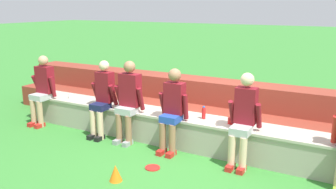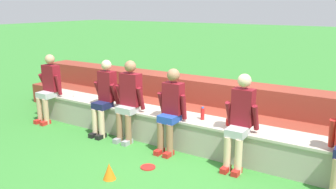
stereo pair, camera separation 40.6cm
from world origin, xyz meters
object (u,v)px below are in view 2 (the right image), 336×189
at_px(water_bottle_near_left, 203,114).
at_px(water_bottle_center_gap, 52,85).
at_px(person_left_of_center, 104,96).
at_px(plastic_cup_left_end, 229,122).
at_px(person_center, 129,98).
at_px(person_far_right, 240,119).
at_px(plastic_cup_right_end, 76,94).
at_px(frisbee, 148,167).
at_px(person_far_left, 49,86).
at_px(sports_cone, 109,171).
at_px(person_right_of_center, 171,108).

bearing_deg(water_bottle_near_left, water_bottle_center_gap, 179.82).
relative_size(person_left_of_center, plastic_cup_left_end, 13.43).
xyz_separation_m(person_center, person_far_right, (2.11, 0.01, -0.03)).
distance_m(plastic_cup_right_end, frisbee, 2.83).
height_order(person_far_left, plastic_cup_right_end, person_far_left).
bearing_deg(sports_cone, person_left_of_center, 133.69).
bearing_deg(person_far_left, person_right_of_center, 0.25).
height_order(water_bottle_near_left, plastic_cup_left_end, water_bottle_near_left).
relative_size(person_far_left, sports_cone, 5.91).
height_order(water_bottle_center_gap, water_bottle_near_left, water_bottle_center_gap).
bearing_deg(frisbee, sports_cone, -113.03).
bearing_deg(sports_cone, plastic_cup_left_end, 55.78).
xyz_separation_m(person_center, sports_cone, (0.71, -1.36, -0.68)).
height_order(plastic_cup_left_end, frisbee, plastic_cup_left_end).
distance_m(person_right_of_center, plastic_cup_left_end, 0.97).
height_order(person_right_of_center, sports_cone, person_right_of_center).
bearing_deg(person_center, plastic_cup_left_end, 8.27).
bearing_deg(plastic_cup_left_end, water_bottle_near_left, 175.73).
relative_size(person_center, plastic_cup_right_end, 14.45).
bearing_deg(person_far_right, person_far_left, -179.29).
distance_m(person_far_right, water_bottle_near_left, 0.83).
bearing_deg(person_center, person_far_right, 0.33).
bearing_deg(person_right_of_center, frisbee, -85.77).
distance_m(plastic_cup_right_end, sports_cone, 2.87).
height_order(person_far_left, person_far_right, person_far_right).
bearing_deg(person_far_left, water_bottle_near_left, 5.66).
distance_m(person_far_left, person_left_of_center, 1.54).
bearing_deg(water_bottle_center_gap, water_bottle_near_left, -0.18).
xyz_separation_m(person_right_of_center, sports_cone, (-0.20, -1.34, -0.64)).
distance_m(person_far_left, person_center, 2.12).
relative_size(person_far_left, water_bottle_center_gap, 5.11).
distance_m(person_left_of_center, person_right_of_center, 1.49).
bearing_deg(frisbee, plastic_cup_left_end, 50.47).
xyz_separation_m(water_bottle_near_left, plastic_cup_right_end, (-2.95, -0.07, -0.05)).
distance_m(plastic_cup_left_end, sports_cone, 2.03).
bearing_deg(water_bottle_near_left, plastic_cup_right_end, -178.63).
relative_size(water_bottle_center_gap, sports_cone, 1.16).
height_order(person_right_of_center, plastic_cup_left_end, person_right_of_center).
distance_m(person_left_of_center, person_far_right, 2.69).
xyz_separation_m(person_center, frisbee, (0.96, -0.77, -0.79)).
bearing_deg(water_bottle_center_gap, person_far_left, -46.44).
xyz_separation_m(water_bottle_center_gap, frisbee, (3.42, -1.09, -0.67)).
distance_m(plastic_cup_right_end, plastic_cup_left_end, 3.44).
distance_m(water_bottle_center_gap, sports_cone, 3.63).
relative_size(person_center, person_far_right, 1.02).
distance_m(person_center, sports_cone, 1.68).
height_order(water_bottle_near_left, sports_cone, water_bottle_near_left).
bearing_deg(person_center, frisbee, -38.74).
bearing_deg(frisbee, person_far_right, 34.53).
xyz_separation_m(person_left_of_center, person_center, (0.58, 0.01, 0.04)).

